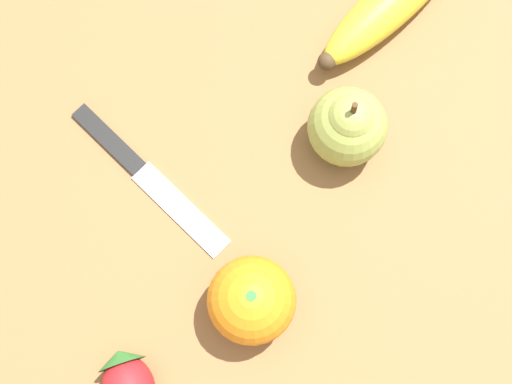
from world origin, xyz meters
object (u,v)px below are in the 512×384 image
Objects in this scene: strawberry at (127,383)px; paring_knife at (143,173)px; orange at (252,300)px; pear at (343,127)px.

strawberry is 0.19m from paring_knife.
orange reaches higher than strawberry.
pear is at bearing 144.14° from paring_knife.
orange is 0.17m from pear.
paring_knife is at bearing -9.89° from pear.
strawberry is (0.25, 0.14, -0.02)m from pear.
orange is 0.16m from paring_knife.
pear is at bearing -59.02° from strawberry.
pear reaches higher than orange.
orange is 1.25× the size of strawberry.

